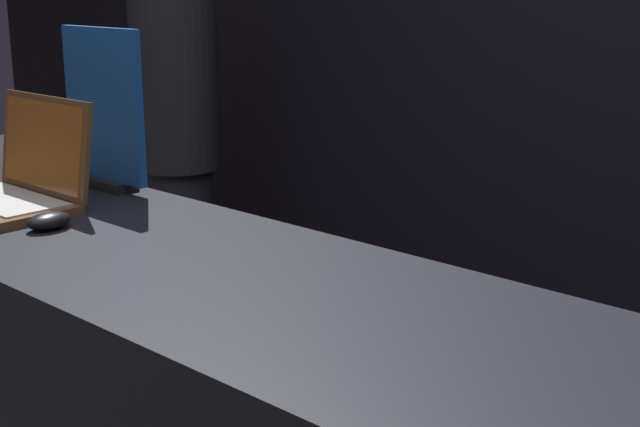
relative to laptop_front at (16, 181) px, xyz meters
The scene contains 4 objects.
laptop_front is the anchor object (origin of this frame).
mouse_front 0.24m from the laptop_front, 13.84° to the right, with size 0.06×0.10×0.04m.
promo_stand_front 0.28m from the laptop_front, 90.00° to the left, with size 0.30×0.07×0.40m.
person_bystander 1.19m from the laptop_front, 123.60° to the left, with size 0.31×0.31×1.62m.
Camera 1 is at (0.92, -0.70, 1.44)m, focal length 50.00 mm.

